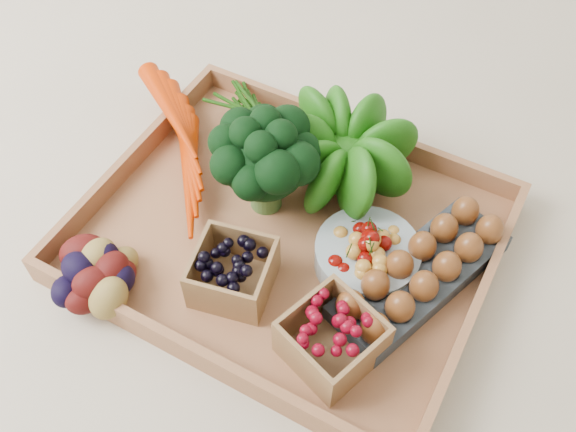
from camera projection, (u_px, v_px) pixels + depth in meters
The scene contains 10 objects.
ground at pixel (288, 241), 0.92m from camera, with size 4.00×4.00×0.00m, color beige.
tray at pixel (288, 238), 0.91m from camera, with size 0.55×0.45×0.01m, color #A66D45.
carrots at pixel (189, 150), 0.97m from camera, with size 0.23×0.16×0.05m, color red, non-canonical shape.
lettuce at pixel (345, 148), 0.91m from camera, with size 0.15×0.15×0.15m, color #1A5C0E.
broccoli at pixel (265, 176), 0.89m from camera, with size 0.15×0.15×0.12m, color black, non-canonical shape.
cherry_bowl at pixel (367, 256), 0.86m from camera, with size 0.14×0.14×0.04m, color #8C9EA5.
egg_carton at pixel (420, 277), 0.84m from camera, with size 0.09×0.27×0.03m, color #394149.
potatoes at pixel (95, 268), 0.83m from camera, with size 0.14×0.14×0.08m, color #3E0B0A, non-canonical shape.
punnet_blackberry at pixel (233, 272), 0.83m from camera, with size 0.10×0.10×0.07m, color black.
punnet_raspberry at pixel (332, 339), 0.77m from camera, with size 0.10×0.10×0.07m, color maroon.
Camera 1 is at (0.25, -0.46, 0.75)m, focal length 40.00 mm.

